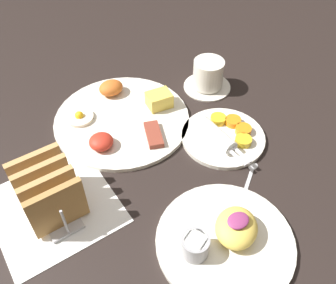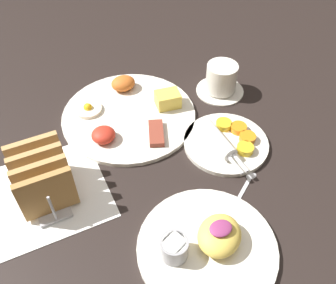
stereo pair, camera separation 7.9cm
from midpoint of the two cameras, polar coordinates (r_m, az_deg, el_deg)
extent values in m
plane|color=black|center=(0.76, -7.28, -6.54)|extent=(3.00, 3.00, 0.00)
cube|color=white|center=(0.76, -19.83, -9.47)|extent=(0.22, 0.22, 0.00)
cylinder|color=silver|center=(0.88, -9.56, 3.29)|extent=(0.31, 0.31, 0.01)
cube|color=#E5C64C|center=(0.89, -3.89, 6.33)|extent=(0.06, 0.05, 0.04)
ellipsoid|color=#C66023|center=(0.94, -11.07, 8.00)|extent=(0.06, 0.05, 0.03)
cylinder|color=#F4EACC|center=(0.90, -15.78, 3.50)|extent=(0.06, 0.06, 0.01)
sphere|color=yellow|center=(0.89, -15.86, 3.78)|extent=(0.02, 0.02, 0.02)
ellipsoid|color=red|center=(0.81, -12.89, -0.09)|extent=(0.05, 0.05, 0.03)
cube|color=brown|center=(0.82, -4.94, 1.01)|extent=(0.06, 0.08, 0.01)
cylinder|color=silver|center=(0.83, 5.73, 0.61)|extent=(0.19, 0.19, 0.01)
cylinder|color=gold|center=(0.81, 8.73, 0.05)|extent=(0.04, 0.04, 0.01)
cylinder|color=orange|center=(0.84, 8.80, 1.70)|extent=(0.04, 0.04, 0.01)
cylinder|color=orange|center=(0.86, 7.32, 3.01)|extent=(0.04, 0.04, 0.01)
cylinder|color=gold|center=(0.86, 5.07, 3.35)|extent=(0.04, 0.04, 0.01)
cylinder|color=white|center=(0.81, 4.57, 0.98)|extent=(0.03, 0.10, 0.03)
cube|color=silver|center=(0.77, 8.39, -2.12)|extent=(0.01, 0.05, 0.00)
cube|color=silver|center=(0.77, 7.72, -2.51)|extent=(0.01, 0.05, 0.00)
cylinder|color=silver|center=(0.68, 5.31, -15.04)|extent=(0.24, 0.24, 0.01)
ellipsoid|color=#EAC651|center=(0.66, 6.99, -13.04)|extent=(0.11, 0.11, 0.04)
ellipsoid|color=#8C3366|center=(0.65, 7.17, -11.99)|extent=(0.04, 0.03, 0.01)
cylinder|color=#99999E|center=(0.64, 0.76, -15.63)|extent=(0.05, 0.05, 0.04)
cylinder|color=white|center=(0.63, 0.77, -14.94)|extent=(0.04, 0.04, 0.01)
cube|color=#B7B7BC|center=(0.76, -19.92, -9.27)|extent=(0.06, 0.15, 0.01)
cube|color=#A87A42|center=(0.69, -19.65, -9.68)|extent=(0.10, 0.01, 0.10)
cube|color=tan|center=(0.71, -20.52, -7.83)|extent=(0.10, 0.01, 0.10)
cube|color=tan|center=(0.73, -21.32, -6.08)|extent=(0.10, 0.01, 0.10)
cube|color=tan|center=(0.75, -22.08, -4.43)|extent=(0.10, 0.01, 0.10)
cylinder|color=#B7B7BC|center=(0.69, -18.74, -11.67)|extent=(0.01, 0.00, 0.07)
cylinder|color=#B7B7BC|center=(0.78, -22.28, -4.04)|extent=(0.01, 0.01, 0.07)
cylinder|color=silver|center=(0.97, 3.66, 8.41)|extent=(0.12, 0.12, 0.01)
cylinder|color=silver|center=(0.95, 3.77, 10.27)|extent=(0.08, 0.08, 0.07)
cylinder|color=#381E0F|center=(0.93, 3.86, 11.76)|extent=(0.06, 0.06, 0.01)
cube|color=silver|center=(0.75, 8.83, -7.28)|extent=(0.10, 0.07, 0.00)
ellipsoid|color=silver|center=(0.79, 10.14, -3.66)|extent=(0.02, 0.02, 0.01)
camera|label=1|loc=(0.04, -92.87, -2.99)|focal=40.00mm
camera|label=2|loc=(0.04, 87.13, 2.99)|focal=40.00mm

